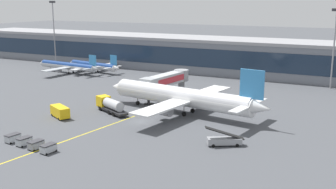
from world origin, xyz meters
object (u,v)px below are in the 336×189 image
object	(u,v)px
fuel_tanker	(110,105)
commuter_jet_far	(93,65)
baggage_cart_1	(24,141)
commuter_jet_near	(68,66)
main_airliner	(182,97)
baggage_cart_0	(13,138)
lavatory_truck	(60,111)
belt_loader	(224,140)
baggage_cart_2	(36,145)
baggage_cart_3	(48,148)

from	to	relation	value
fuel_tanker	commuter_jet_far	xyz separation A→B (m)	(-37.69, 42.90, 0.59)
baggage_cart_1	commuter_jet_near	size ratio (longest dim) A/B	0.09
main_airliner	commuter_jet_near	xyz separation A→B (m)	(-59.09, 30.12, -1.36)
main_airliner	commuter_jet_far	world-z (taller)	main_airliner
baggage_cart_0	commuter_jet_near	bearing A→B (deg)	123.19
fuel_tanker	lavatory_truck	bearing A→B (deg)	-130.05
fuel_tanker	commuter_jet_far	distance (m)	57.10
commuter_jet_far	commuter_jet_near	xyz separation A→B (m)	(-6.53, -6.03, 0.20)
belt_loader	baggage_cart_0	xyz separation A→B (m)	(-34.59, -15.87, -0.21)
commuter_jet_near	baggage_cart_2	bearing A→B (deg)	-53.22
lavatory_truck	commuter_jet_far	size ratio (longest dim) A/B	0.24
baggage_cart_2	baggage_cart_3	world-z (taller)	same
baggage_cart_3	commuter_jet_near	bearing A→B (deg)	128.44
baggage_cart_2	baggage_cart_0	bearing A→B (deg)	173.26
belt_loader	baggage_cart_2	bearing A→B (deg)	-149.51
baggage_cart_0	commuter_jet_far	distance (m)	75.96
lavatory_truck	baggage_cart_2	xyz separation A→B (m)	(9.92, -17.11, -0.64)
fuel_tanker	belt_loader	distance (m)	32.19
lavatory_truck	commuter_jet_near	xyz separation A→B (m)	(-36.92, 45.54, 1.12)
main_airliner	baggage_cart_2	distance (m)	34.89
baggage_cart_1	baggage_cart_3	size ratio (longest dim) A/B	1.00
fuel_tanker	commuter_jet_far	size ratio (longest dim) A/B	0.42
baggage_cart_2	baggage_cart_1	bearing A→B (deg)	173.26
lavatory_truck	baggage_cart_3	xyz separation A→B (m)	(13.09, -17.48, -0.64)
main_airliner	baggage_cart_1	xyz separation A→B (m)	(-15.43, -32.15, -3.12)
baggage_cart_2	lavatory_truck	bearing A→B (deg)	120.10
lavatory_truck	baggage_cart_0	bearing A→B (deg)	-77.72
belt_loader	commuter_jet_far	bearing A→B (deg)	142.79
baggage_cart_0	main_airliner	bearing A→B (deg)	59.65
main_airliner	baggage_cart_1	bearing A→B (deg)	-115.64
baggage_cart_0	baggage_cart_3	size ratio (longest dim) A/B	1.00
main_airliner	fuel_tanker	size ratio (longest dim) A/B	3.95
commuter_jet_far	commuter_jet_near	distance (m)	8.89
baggage_cart_3	baggage_cart_2	bearing A→B (deg)	173.26
baggage_cart_2	commuter_jet_near	xyz separation A→B (m)	(-46.84, 62.65, 1.75)
lavatory_truck	commuter_jet_near	world-z (taller)	commuter_jet_near
commuter_jet_far	baggage_cart_1	bearing A→B (deg)	-61.47
belt_loader	commuter_jet_near	distance (m)	88.07
baggage_cart_2	commuter_jet_far	size ratio (longest dim) A/B	0.11
belt_loader	lavatory_truck	distance (m)	38.15
fuel_tanker	baggage_cart_3	distance (m)	26.81
baggage_cart_3	baggage_cart_0	bearing A→B (deg)	173.26
baggage_cart_0	baggage_cart_1	world-z (taller)	same
main_airliner	baggage_cart_2	bearing A→B (deg)	-110.64
baggage_cart_0	commuter_jet_near	size ratio (longest dim) A/B	0.09
baggage_cart_0	baggage_cart_1	xyz separation A→B (m)	(3.18, -0.38, 0.00)
baggage_cart_1	baggage_cart_3	world-z (taller)	same
main_airliner	commuter_jet_far	size ratio (longest dim) A/B	1.65
fuel_tanker	lavatory_truck	size ratio (longest dim) A/B	1.74
lavatory_truck	baggage_cart_0	size ratio (longest dim) A/B	2.21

